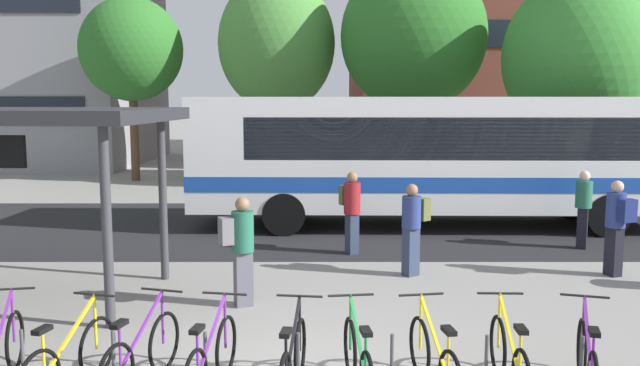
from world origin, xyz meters
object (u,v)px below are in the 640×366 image
parked_bicycle_yellow_7 (437,362)px  street_tree_2 (580,58)px  commuter_teal_pack_1 (587,204)px  street_tree_1 (416,36)px  parked_bicycle_yellow_2 (73,361)px  parked_bicycle_purple_4 (214,361)px  parked_bicycle_black_5 (295,364)px  commuter_olive_pack_4 (354,207)px  street_tree_3 (134,50)px  parked_bicycle_purple_9 (590,364)px  commuter_grey_pack_0 (243,244)px  commuter_navy_pack_2 (620,222)px  city_bus (439,155)px  parked_bicycle_green_6 (361,363)px  parked_bicycle_yellow_8 (512,361)px  street_tree_0 (279,44)px  parked_bicycle_purple_3 (144,355)px  commuter_olive_pack_3 (415,223)px  parked_bicycle_purple_1 (5,354)px

parked_bicycle_yellow_7 → street_tree_2: bearing=-34.5°
commuter_teal_pack_1 → street_tree_1: 11.32m
parked_bicycle_yellow_2 → street_tree_1: (6.00, 17.25, 4.97)m
parked_bicycle_purple_4 → parked_bicycle_black_5: same height
parked_bicycle_yellow_7 → commuter_olive_pack_4: commuter_olive_pack_4 is taller
street_tree_3 → parked_bicycle_purple_9: bearing=-62.0°
parked_bicycle_purple_4 → street_tree_3: size_ratio=0.25×
commuter_grey_pack_0 → commuter_navy_pack_2: commuter_navy_pack_2 is taller
city_bus → parked_bicycle_green_6: bearing=76.8°
parked_bicycle_yellow_7 → parked_bicycle_purple_9: 1.61m
parked_bicycle_yellow_8 → street_tree_0: (-3.66, 18.54, 4.80)m
parked_bicycle_purple_3 → commuter_navy_pack_2: 8.63m
city_bus → parked_bicycle_purple_4: bearing=68.1°
parked_bicycle_green_6 → parked_bicycle_yellow_7: bearing=-95.3°
parked_bicycle_yellow_7 → parked_bicycle_green_6: bearing=82.6°
parked_bicycle_purple_3 → street_tree_2: size_ratio=0.24×
parked_bicycle_yellow_2 → parked_bicycle_purple_3: size_ratio=1.00×
parked_bicycle_purple_4 → street_tree_2: size_ratio=0.24×
parked_bicycle_green_6 → parked_bicycle_yellow_2: bearing=82.3°
city_bus → parked_bicycle_purple_3: city_bus is taller
parked_bicycle_yellow_8 → commuter_grey_pack_0: commuter_grey_pack_0 is taller
parked_bicycle_black_5 → parked_bicycle_purple_9: 3.12m
parked_bicycle_purple_3 → parked_bicycle_yellow_7: bearing=-78.2°
parked_bicycle_black_5 → commuter_olive_pack_4: (0.93, 6.65, 0.59)m
commuter_olive_pack_3 → street_tree_2: bearing=-161.0°
parked_bicycle_yellow_7 → commuter_olive_pack_4: size_ratio=1.01×
commuter_olive_pack_4 → parked_bicycle_purple_1: bearing=-56.9°
parked_bicycle_purple_4 → street_tree_2: street_tree_2 is taller
commuter_teal_pack_1 → commuter_olive_pack_3: bearing=-34.9°
parked_bicycle_purple_1 → parked_bicycle_purple_4: bearing=-104.4°
parked_bicycle_purple_1 → parked_bicycle_purple_9: bearing=-102.3°
parked_bicycle_yellow_2 → commuter_olive_pack_4: size_ratio=0.99×
commuter_olive_pack_3 → parked_bicycle_green_6: bearing=38.6°
parked_bicycle_purple_9 → commuter_olive_pack_4: size_ratio=0.99×
parked_bicycle_purple_1 → parked_bicycle_green_6: size_ratio=0.99×
parked_bicycle_purple_1 → parked_bicycle_yellow_2: size_ratio=1.02×
commuter_navy_pack_2 → parked_bicycle_yellow_8: bearing=125.8°
parked_bicycle_purple_4 → commuter_teal_pack_1: bearing=-34.1°
parked_bicycle_yellow_2 → commuter_grey_pack_0: (1.47, 3.10, 0.59)m
parked_bicycle_black_5 → commuter_teal_pack_1: size_ratio=1.03×
parked_bicycle_purple_3 → street_tree_1: 18.55m
parked_bicycle_yellow_2 → parked_bicycle_purple_4: 1.51m
parked_bicycle_purple_1 → parked_bicycle_purple_3: same height
commuter_teal_pack_1 → commuter_olive_pack_3: (-3.91, -2.17, 0.00)m
parked_bicycle_yellow_2 → street_tree_0: (1.05, 18.57, 4.80)m
parked_bicycle_purple_3 → street_tree_1: bearing=-2.0°
parked_bicycle_purple_1 → parked_bicycle_yellow_2: (0.82, -0.21, 0.00)m
parked_bicycle_purple_1 → commuter_navy_pack_2: commuter_navy_pack_2 is taller
parked_bicycle_yellow_8 → commuter_olive_pack_4: commuter_olive_pack_4 is taller
parked_bicycle_purple_9 → commuter_olive_pack_3: 5.12m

